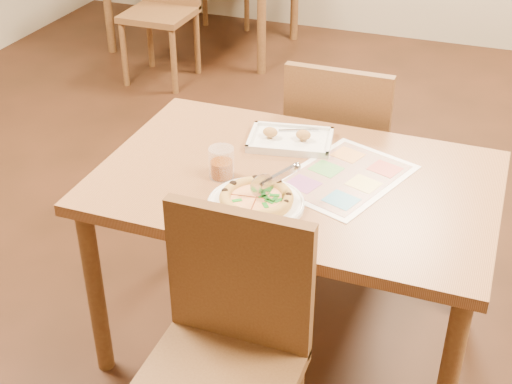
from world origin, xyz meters
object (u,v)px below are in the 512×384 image
(dining_table, at_px, (296,199))
(chair_near, at_px, (228,331))
(chair_far, at_px, (340,139))
(glass_tumbler, at_px, (222,164))
(plate, at_px, (256,204))
(appetizer_tray, at_px, (290,140))
(pizza, at_px, (256,198))
(pizza_cutter, at_px, (274,179))
(menu, at_px, (345,177))

(dining_table, distance_m, chair_near, 0.61)
(chair_far, xyz_separation_m, glass_tumbler, (-0.23, -0.68, 0.20))
(chair_far, bearing_deg, plate, 85.51)
(plate, height_order, appetizer_tray, appetizer_tray)
(pizza, xyz_separation_m, glass_tumbler, (-0.17, 0.13, 0.02))
(chair_near, distance_m, glass_tumbler, 0.60)
(chair_near, distance_m, chair_far, 1.20)
(plate, bearing_deg, dining_table, 73.09)
(plate, bearing_deg, pizza_cutter, 38.43)
(dining_table, xyz_separation_m, appetizer_tray, (-0.09, 0.22, 0.10))
(chair_far, bearing_deg, menu, 105.22)
(pizza_cutter, bearing_deg, glass_tumbler, 114.23)
(chair_far, distance_m, appetizer_tray, 0.43)
(dining_table, bearing_deg, glass_tumbler, -160.25)
(chair_far, height_order, plate, chair_far)
(chair_near, height_order, chair_far, same)
(plate, distance_m, pizza_cutter, 0.10)
(pizza_cutter, bearing_deg, appetizer_tray, 58.42)
(chair_near, height_order, pizza_cutter, chair_near)
(chair_near, distance_m, plate, 0.43)
(plate, xyz_separation_m, pizza, (0.00, -0.00, 0.02))
(menu, bearing_deg, appetizer_tray, 146.19)
(chair_near, xyz_separation_m, appetizer_tray, (-0.09, 0.82, 0.17))
(dining_table, distance_m, chair_far, 0.61)
(pizza_cutter, bearing_deg, dining_table, 41.31)
(chair_near, distance_m, pizza_cutter, 0.49)
(chair_far, relative_size, menu, 1.05)
(pizza_cutter, height_order, menu, pizza_cutter)
(pizza_cutter, bearing_deg, menu, 11.03)
(appetizer_tray, relative_size, glass_tumbler, 3.09)
(pizza, height_order, menu, pizza)
(plate, bearing_deg, pizza, -33.98)
(dining_table, xyz_separation_m, pizza, (-0.06, -0.21, 0.11))
(pizza, bearing_deg, chair_far, 85.64)
(glass_tumbler, relative_size, menu, 0.23)
(chair_near, relative_size, plate, 1.58)
(pizza_cutter, xyz_separation_m, glass_tumbler, (-0.21, 0.09, -0.04))
(chair_near, distance_m, pizza, 0.44)
(chair_near, bearing_deg, plate, 99.24)
(chair_near, bearing_deg, chair_far, 90.00)
(dining_table, relative_size, chair_far, 2.77)
(chair_near, height_order, pizza, chair_near)
(plate, distance_m, appetizer_tray, 0.43)
(dining_table, bearing_deg, pizza_cutter, -96.28)
(dining_table, height_order, plate, plate)
(dining_table, xyz_separation_m, glass_tumbler, (-0.23, -0.08, 0.13))
(chair_near, relative_size, appetizer_tray, 1.46)
(plate, distance_m, menu, 0.34)
(appetizer_tray, distance_m, glass_tumbler, 0.33)
(glass_tumbler, bearing_deg, chair_far, 71.36)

